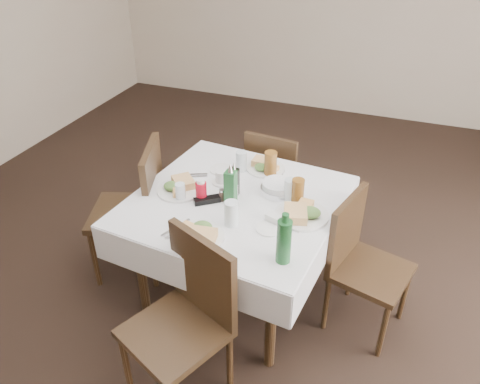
{
  "coord_description": "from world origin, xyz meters",
  "views": [
    {
      "loc": [
        0.72,
        -2.13,
        2.31
      ],
      "look_at": [
        -0.11,
        0.08,
        0.8
      ],
      "focal_mm": 35.0,
      "sensor_mm": 36.0,
      "label": 1
    }
  ],
  "objects_px": {
    "water_e": "(290,190)",
    "coffee_mug": "(222,178)",
    "chair_east": "(359,256)",
    "chair_north": "(274,175)",
    "dining_table": "(236,211)",
    "water_n": "(241,161)",
    "chair_west": "(138,203)",
    "bread_basket": "(278,188)",
    "green_bottle": "(284,241)",
    "ketchup_bottle": "(201,191)",
    "oil_cruet_dark": "(234,181)",
    "water_s": "(232,214)",
    "chair_south": "(188,312)",
    "oil_cruet_green": "(231,186)",
    "water_w": "(180,192)"
  },
  "relations": [
    {
      "from": "dining_table",
      "to": "oil_cruet_green",
      "type": "xyz_separation_m",
      "value": [
        -0.02,
        -0.04,
        0.2
      ]
    },
    {
      "from": "water_s",
      "to": "water_e",
      "type": "bearing_deg",
      "value": 56.54
    },
    {
      "from": "chair_east",
      "to": "coffee_mug",
      "type": "xyz_separation_m",
      "value": [
        -0.91,
        0.09,
        0.3
      ]
    },
    {
      "from": "ketchup_bottle",
      "to": "green_bottle",
      "type": "distance_m",
      "value": 0.71
    },
    {
      "from": "chair_west",
      "to": "water_s",
      "type": "distance_m",
      "value": 0.87
    },
    {
      "from": "chair_east",
      "to": "green_bottle",
      "type": "height_order",
      "value": "green_bottle"
    },
    {
      "from": "chair_east",
      "to": "oil_cruet_dark",
      "type": "xyz_separation_m",
      "value": [
        -0.79,
        -0.01,
        0.36
      ]
    },
    {
      "from": "chair_east",
      "to": "water_n",
      "type": "xyz_separation_m",
      "value": [
        -0.86,
        0.29,
        0.33
      ]
    },
    {
      "from": "chair_south",
      "to": "chair_west",
      "type": "distance_m",
      "value": 1.04
    },
    {
      "from": "water_e",
      "to": "coffee_mug",
      "type": "height_order",
      "value": "water_e"
    },
    {
      "from": "water_n",
      "to": "ketchup_bottle",
      "type": "bearing_deg",
      "value": -102.55
    },
    {
      "from": "water_e",
      "to": "water_w",
      "type": "height_order",
      "value": "water_e"
    },
    {
      "from": "bread_basket",
      "to": "coffee_mug",
      "type": "height_order",
      "value": "coffee_mug"
    },
    {
      "from": "bread_basket",
      "to": "oil_cruet_green",
      "type": "relative_size",
      "value": 0.82
    },
    {
      "from": "chair_north",
      "to": "coffee_mug",
      "type": "height_order",
      "value": "chair_north"
    },
    {
      "from": "dining_table",
      "to": "oil_cruet_green",
      "type": "height_order",
      "value": "oil_cruet_green"
    },
    {
      "from": "water_e",
      "to": "green_bottle",
      "type": "distance_m",
      "value": 0.56
    },
    {
      "from": "coffee_mug",
      "to": "ketchup_bottle",
      "type": "bearing_deg",
      "value": -99.2
    },
    {
      "from": "chair_east",
      "to": "chair_west",
      "type": "distance_m",
      "value": 1.47
    },
    {
      "from": "chair_north",
      "to": "green_bottle",
      "type": "bearing_deg",
      "value": -71.52
    },
    {
      "from": "water_e",
      "to": "oil_cruet_green",
      "type": "relative_size",
      "value": 0.53
    },
    {
      "from": "chair_west",
      "to": "bread_basket",
      "type": "relative_size",
      "value": 4.51
    },
    {
      "from": "chair_east",
      "to": "ketchup_bottle",
      "type": "xyz_separation_m",
      "value": [
        -0.95,
        -0.13,
        0.33
      ]
    },
    {
      "from": "chair_north",
      "to": "water_w",
      "type": "distance_m",
      "value": 1.03
    },
    {
      "from": "dining_table",
      "to": "water_n",
      "type": "bearing_deg",
      "value": 105.32
    },
    {
      "from": "chair_east",
      "to": "dining_table",
      "type": "bearing_deg",
      "value": -176.23
    },
    {
      "from": "chair_east",
      "to": "chair_north",
      "type": "bearing_deg",
      "value": 135.29
    },
    {
      "from": "dining_table",
      "to": "oil_cruet_dark",
      "type": "xyz_separation_m",
      "value": [
        -0.03,
        0.04,
        0.19
      ]
    },
    {
      "from": "chair_north",
      "to": "oil_cruet_dark",
      "type": "height_order",
      "value": "oil_cruet_dark"
    },
    {
      "from": "water_w",
      "to": "oil_cruet_dark",
      "type": "relative_size",
      "value": 0.49
    },
    {
      "from": "bread_basket",
      "to": "green_bottle",
      "type": "bearing_deg",
      "value": -70.98
    },
    {
      "from": "water_s",
      "to": "coffee_mug",
      "type": "xyz_separation_m",
      "value": [
        -0.22,
        0.39,
        -0.03
      ]
    },
    {
      "from": "oil_cruet_dark",
      "to": "green_bottle",
      "type": "height_order",
      "value": "green_bottle"
    },
    {
      "from": "oil_cruet_dark",
      "to": "dining_table",
      "type": "bearing_deg",
      "value": -54.85
    },
    {
      "from": "green_bottle",
      "to": "oil_cruet_green",
      "type": "bearing_deg",
      "value": 137.63
    },
    {
      "from": "dining_table",
      "to": "green_bottle",
      "type": "distance_m",
      "value": 0.64
    },
    {
      "from": "water_n",
      "to": "bread_basket",
      "type": "relative_size",
      "value": 0.62
    },
    {
      "from": "oil_cruet_green",
      "to": "coffee_mug",
      "type": "relative_size",
      "value": 2.19
    },
    {
      "from": "bread_basket",
      "to": "water_s",
      "type": "bearing_deg",
      "value": -109.49
    },
    {
      "from": "ketchup_bottle",
      "to": "water_n",
      "type": "bearing_deg",
      "value": 77.45
    },
    {
      "from": "water_n",
      "to": "water_w",
      "type": "xyz_separation_m",
      "value": [
        -0.21,
        -0.46,
        -0.01
      ]
    },
    {
      "from": "chair_south",
      "to": "oil_cruet_dark",
      "type": "distance_m",
      "value": 0.84
    },
    {
      "from": "dining_table",
      "to": "coffee_mug",
      "type": "bearing_deg",
      "value": 136.69
    },
    {
      "from": "bread_basket",
      "to": "dining_table",
      "type": "bearing_deg",
      "value": -143.04
    },
    {
      "from": "chair_south",
      "to": "water_s",
      "type": "relative_size",
      "value": 6.43
    },
    {
      "from": "ketchup_bottle",
      "to": "coffee_mug",
      "type": "bearing_deg",
      "value": 80.8
    },
    {
      "from": "chair_east",
      "to": "water_w",
      "type": "distance_m",
      "value": 1.13
    },
    {
      "from": "chair_south",
      "to": "water_s",
      "type": "distance_m",
      "value": 0.57
    },
    {
      "from": "coffee_mug",
      "to": "green_bottle",
      "type": "bearing_deg",
      "value": -45.44
    },
    {
      "from": "chair_north",
      "to": "oil_cruet_dark",
      "type": "relative_size",
      "value": 3.77
    }
  ]
}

